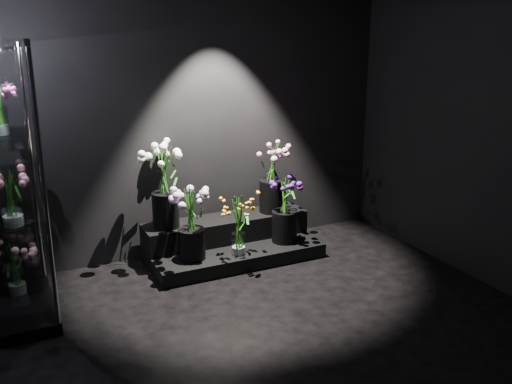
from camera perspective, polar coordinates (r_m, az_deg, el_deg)
floor at (r=4.14m, az=3.74°, el=-15.16°), size 4.00×4.00×0.00m
wall_back at (r=5.40m, az=-6.55°, el=8.29°), size 4.00×0.00×4.00m
display_riser at (r=5.52m, az=-2.59°, el=-4.92°), size 1.62×0.72×0.36m
display_case at (r=4.51m, az=-24.16°, el=0.24°), size 0.55×0.92×2.03m
bouquet_orange_bells at (r=5.15m, az=-1.79°, el=-3.24°), size 0.36×0.36×0.56m
bouquet_lilac at (r=5.06m, az=-6.52°, el=-2.69°), size 0.45×0.45×0.66m
bouquet_purple at (r=5.43m, az=2.89°, el=-1.47°), size 0.33×0.33×0.64m
bouquet_cream_roses at (r=5.19m, az=-9.17°, el=1.31°), size 0.48×0.48×0.79m
bouquet_pink_roses at (r=5.58m, az=1.62°, el=1.83°), size 0.47×0.47×0.68m
bouquet_case_pink at (r=4.33m, az=-23.36°, el=-0.46°), size 0.39×0.39×0.41m
bouquet_case_base_pink at (r=4.92m, az=-22.98°, el=-6.84°), size 0.38×0.38×0.44m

